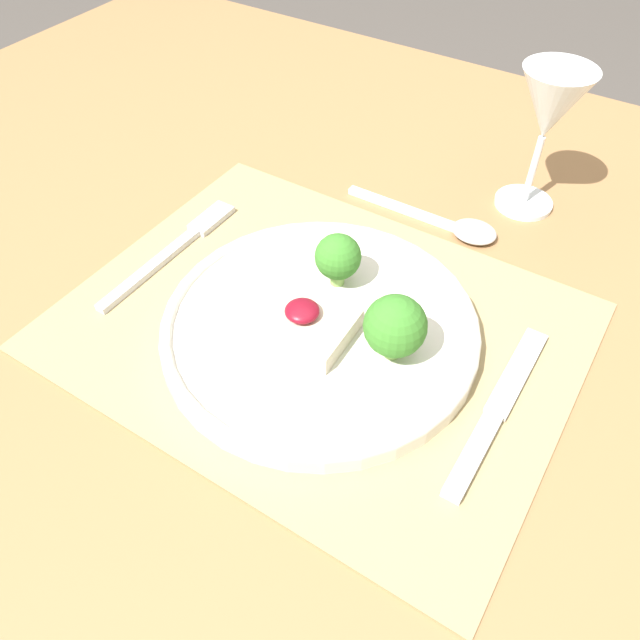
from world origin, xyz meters
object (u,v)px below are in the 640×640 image
fork (178,246)px  wine_glass_near (550,111)px  knife (492,418)px  dinner_plate (324,324)px  spoon (456,226)px

fork → wine_glass_near: (0.29, 0.28, 0.11)m
fork → wine_glass_near: wine_glass_near is taller
knife → dinner_plate: bearing=180.0°
dinner_plate → fork: size_ratio=1.48×
fork → spoon: 0.31m
knife → spoon: (-0.13, 0.22, -0.00)m
dinner_plate → knife: bearing=-2.1°
fork → wine_glass_near: size_ratio=1.22×
fork → knife: bearing=-6.7°
dinner_plate → wine_glass_near: wine_glass_near is taller
dinner_plate → spoon: 0.22m
knife → spoon: bearing=122.6°
spoon → wine_glass_near: (0.05, 0.09, 0.11)m
dinner_plate → fork: 0.20m
fork → spoon: size_ratio=1.09×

